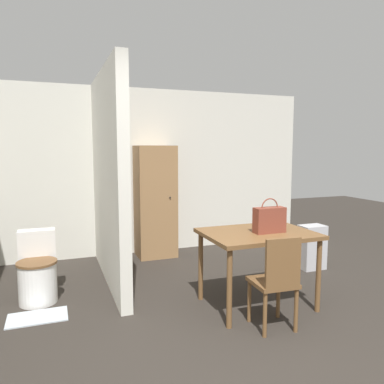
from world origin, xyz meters
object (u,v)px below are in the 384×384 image
handbag (269,220)px  space_heater (312,247)px  wooden_chair (276,280)px  toilet (38,272)px  wooden_cabinet (155,201)px  dining_table (258,240)px

handbag → space_heater: 1.59m
handbag → space_heater: size_ratio=0.59×
wooden_chair → space_heater: (1.41, 1.30, -0.17)m
toilet → wooden_cabinet: bearing=36.4°
handbag → wooden_cabinet: (-0.59, 2.18, -0.08)m
wooden_cabinet → space_heater: 2.30m
wooden_cabinet → space_heater: size_ratio=2.80×
dining_table → space_heater: (1.29, 0.78, -0.39)m
wooden_chair → dining_table: bearing=80.8°
toilet → space_heater: 3.40m
dining_table → toilet: 2.33m
wooden_chair → handbag: bearing=69.3°
wooden_chair → toilet: wooden_chair is taller
dining_table → wooden_chair: (-0.12, -0.52, -0.22)m
dining_table → space_heater: dining_table is taller
toilet → handbag: 2.48m
handbag → wooden_chair: bearing=-114.1°
space_heater → wooden_chair: bearing=-137.4°
dining_table → toilet: (-2.11, 0.93, -0.38)m
handbag → space_heater: handbag is taller
wooden_chair → toilet: (-1.99, 1.45, -0.15)m
dining_table → wooden_cabinet: wooden_cabinet is taller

